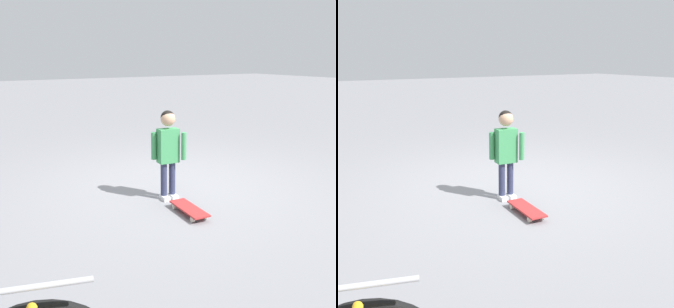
# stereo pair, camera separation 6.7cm
# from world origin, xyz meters

# --- Properties ---
(ground_plane) EXTENTS (50.00, 50.00, 0.00)m
(ground_plane) POSITION_xyz_m (0.00, 0.00, 0.00)
(ground_plane) COLOR gray
(child_person) EXTENTS (0.35, 0.25, 1.06)m
(child_person) POSITION_xyz_m (-0.39, -0.30, 0.66)
(child_person) COLOR #2D3351
(child_person) RESTS_ON ground
(skateboard) EXTENTS (0.23, 0.58, 0.07)m
(skateboard) POSITION_xyz_m (-0.44, -0.82, 0.06)
(skateboard) COLOR #B22D2D
(skateboard) RESTS_ON ground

